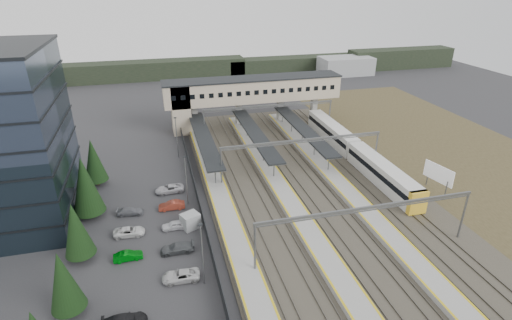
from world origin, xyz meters
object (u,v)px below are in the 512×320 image
object	(u,v)px
train	(355,151)
billboard	(438,174)
relay_cabin_far	(190,221)
footbridge	(241,93)

from	to	relation	value
train	billboard	size ratio (longest dim) A/B	7.26
relay_cabin_far	train	distance (m)	35.26
relay_cabin_far	billboard	distance (m)	39.63
footbridge	train	world-z (taller)	footbridge
relay_cabin_far	footbridge	distance (m)	42.17
footbridge	train	size ratio (longest dim) A/B	1.02
train	footbridge	bearing A→B (deg)	123.91
footbridge	billboard	distance (m)	45.18
relay_cabin_far	train	size ratio (longest dim) A/B	0.07
footbridge	billboard	xyz separation A→B (m)	(23.61, -38.21, -4.83)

